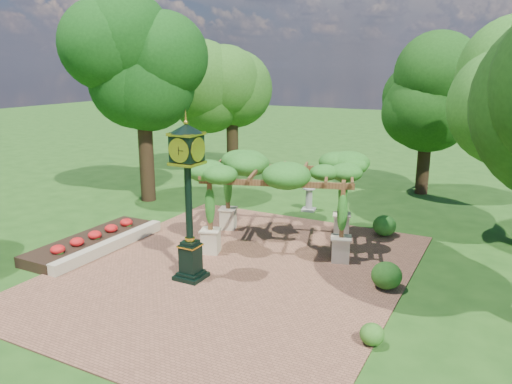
% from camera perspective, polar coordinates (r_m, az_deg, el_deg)
% --- Properties ---
extents(ground, '(120.00, 120.00, 0.00)m').
position_cam_1_polar(ground, '(14.95, -4.53, -10.33)').
color(ground, '#1E4714').
rests_on(ground, ground).
extents(brick_plaza, '(10.00, 12.00, 0.04)m').
position_cam_1_polar(brick_plaza, '(15.72, -2.57, -8.93)').
color(brick_plaza, brown).
rests_on(brick_plaza, ground).
extents(border_wall, '(0.35, 5.00, 0.40)m').
position_cam_1_polar(border_wall, '(17.92, -16.30, -5.91)').
color(border_wall, '#C6B793').
rests_on(border_wall, ground).
extents(flower_bed, '(1.50, 5.00, 0.36)m').
position_cam_1_polar(flower_bed, '(18.54, -18.31, -5.45)').
color(flower_bed, red).
rests_on(flower_bed, ground).
extents(pedestal_clock, '(0.93, 0.93, 4.71)m').
position_cam_1_polar(pedestal_clock, '(14.35, -7.78, 0.45)').
color(pedestal_clock, black).
rests_on(pedestal_clock, brick_plaza).
extents(pergola, '(5.74, 4.51, 3.17)m').
position_cam_1_polar(pergola, '(17.22, 2.77, 2.18)').
color(pergola, beige).
rests_on(pergola, brick_plaza).
extents(sundial, '(0.65, 0.65, 1.03)m').
position_cam_1_polar(sundial, '(21.95, 6.07, -1.00)').
color(sundial, '#999991').
rests_on(sundial, ground).
extents(shrub_front, '(0.71, 0.71, 0.51)m').
position_cam_1_polar(shrub_front, '(12.05, 13.12, -15.56)').
color(shrub_front, '#2D5F1B').
rests_on(shrub_front, brick_plaza).
extents(shrub_mid, '(0.96, 0.96, 0.78)m').
position_cam_1_polar(shrub_mid, '(14.80, 14.70, -9.22)').
color(shrub_mid, '#215217').
rests_on(shrub_mid, brick_plaza).
extents(shrub_back, '(1.03, 1.03, 0.77)m').
position_cam_1_polar(shrub_back, '(19.18, 14.47, -3.74)').
color(shrub_back, '#27691E').
rests_on(shrub_back, brick_plaza).
extents(tree_west_near, '(4.18, 4.18, 8.97)m').
position_cam_1_polar(tree_west_near, '(23.38, -12.96, 13.80)').
color(tree_west_near, '#372516').
rests_on(tree_west_near, ground).
extents(tree_west_far, '(4.62, 4.62, 7.61)m').
position_cam_1_polar(tree_west_far, '(28.91, -2.78, 12.34)').
color(tree_west_far, '#302312').
rests_on(tree_west_far, ground).
extents(tree_north, '(3.82, 3.82, 7.31)m').
position_cam_1_polar(tree_north, '(25.51, 19.21, 10.84)').
color(tree_north, '#312113').
rests_on(tree_north, ground).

